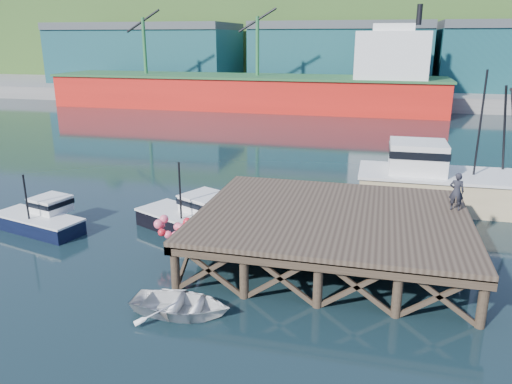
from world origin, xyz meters
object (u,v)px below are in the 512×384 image
(dinghy, at_px, (181,305))
(trawler, at_px, (458,180))
(boat_black, at_px, (194,218))
(dockworker, at_px, (457,192))
(boat_navy, at_px, (42,218))

(dinghy, bearing_deg, trawler, -37.14)
(boat_black, distance_m, dockworker, 12.87)
(trawler, xyz_separation_m, dockworker, (-1.08, -7.07, 1.35))
(boat_black, xyz_separation_m, dinghy, (2.50, -7.90, -0.33))
(boat_black, relative_size, dockworker, 3.76)
(boat_navy, relative_size, boat_black, 0.81)
(boat_navy, distance_m, boat_black, 8.04)
(boat_black, bearing_deg, dinghy, -47.30)
(boat_black, height_order, dockworker, dockworker)
(boat_black, distance_m, trawler, 15.64)
(boat_black, bearing_deg, dockworker, 26.73)
(dinghy, bearing_deg, dockworker, -51.80)
(trawler, bearing_deg, dinghy, -126.90)
(boat_navy, bearing_deg, trawler, 37.34)
(boat_navy, height_order, dockworker, dockworker)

